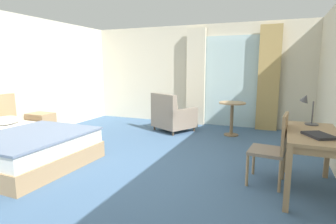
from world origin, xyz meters
The scene contains 13 objects.
ground centered at (0.00, 0.00, -0.05)m, with size 6.33×7.65×0.10m, color #426084.
wall_back centered at (0.00, 3.57, 1.26)m, with size 5.93×0.12×2.53m, color beige.
balcony_glass_door centered at (0.95, 3.49, 1.11)m, with size 1.31×0.02×2.23m, color silver.
curtain_panel_left centered at (0.08, 3.39, 1.21)m, with size 0.47×0.10×2.43m, color beige.
curtain_panel_right centered at (1.82, 3.39, 1.21)m, with size 0.48×0.10×2.43m, color tan.
bed centered at (-1.74, -0.48, 0.27)m, with size 2.18×1.72×0.98m.
nightstand centered at (-2.57, 0.86, 0.26)m, with size 0.48×0.40×0.52m.
writing_desk centered at (2.45, 0.12, 0.65)m, with size 0.58×1.24×0.74m.
desk_chair centered at (2.04, 0.21, 0.51)m, with size 0.47×0.51×0.92m.
desk_lamp centered at (2.41, 0.57, 0.99)m, with size 0.25×0.17×0.41m.
closed_book centered at (2.49, -0.10, 0.76)m, with size 0.22×0.33×0.03m, color #232328.
armchair_by_window centered at (-0.20, 2.43, 0.34)m, with size 1.06×1.05×0.89m.
round_cafe_table centered at (1.14, 2.54, 0.53)m, with size 0.56×0.56×0.73m.
Camera 1 is at (2.05, -3.38, 1.51)m, focal length 29.21 mm.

